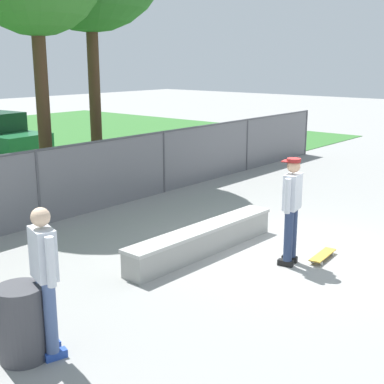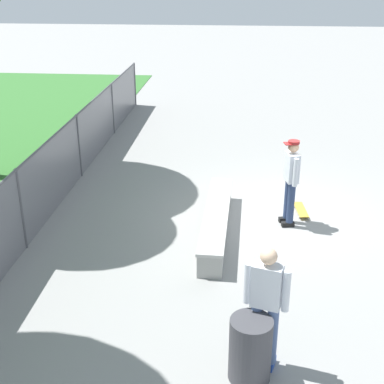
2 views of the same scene
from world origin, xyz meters
TOP-DOWN VIEW (x-y plane):
  - ground_plane at (0.00, 0.00)m, footprint 80.00×80.00m
  - concrete_ledge at (-0.95, 1.25)m, footprint 3.59×0.57m
  - skateboarder at (-0.44, -0.24)m, footprint 0.59×0.35m
  - skateboard at (0.14, -0.57)m, footprint 0.82×0.27m
  - chainlink_fence at (0.00, 4.89)m, footprint 19.20×0.07m
  - bystander at (-4.82, 0.45)m, footprint 0.36×0.58m
  - trash_bin at (-5.05, 0.63)m, footprint 0.56×0.56m

SIDE VIEW (x-z plane):
  - ground_plane at x=0.00m, z-range 0.00..0.00m
  - skateboard at x=0.14m, z-range 0.03..0.12m
  - concrete_ledge at x=-0.95m, z-range 0.00..0.49m
  - trash_bin at x=-5.05m, z-range 0.00..0.90m
  - chainlink_fence at x=0.00m, z-range 0.08..1.71m
  - bystander at x=-4.82m, z-range 0.10..1.92m
  - skateboarder at x=-0.44m, z-range 0.11..1.95m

